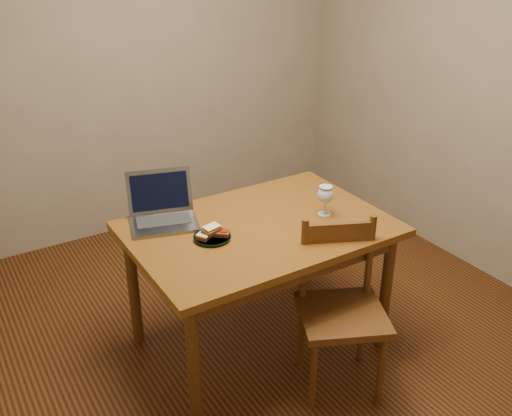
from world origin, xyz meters
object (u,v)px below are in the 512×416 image
plate (212,238)px  table (259,240)px  laptop (162,208)px  chair (342,302)px  milk_glass (325,200)px

plate → table: bearing=-0.1°
plate → laptop: 0.35m
chair → plate: (-0.45, 0.46, 0.27)m
chair → milk_glass: (0.17, 0.38, 0.35)m
plate → laptop: (-0.12, 0.32, 0.06)m
milk_glass → laptop: laptop is taller
table → plate: bearing=179.9°
plate → laptop: size_ratio=0.45×
milk_glass → chair: bearing=-114.5°
laptop → plate: bearing=-52.8°
laptop → chair: bearing=-37.2°
chair → milk_glass: 0.55m
table → plate: size_ratio=7.05×
milk_glass → laptop: size_ratio=0.41×
table → chair: (0.18, -0.46, -0.18)m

